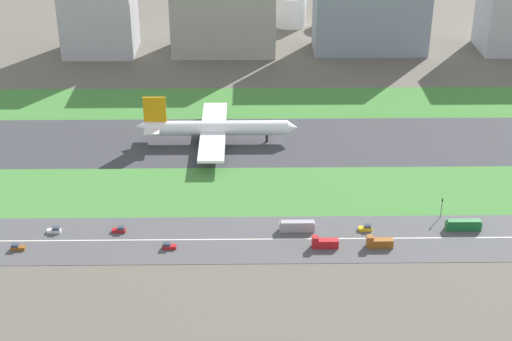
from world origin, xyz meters
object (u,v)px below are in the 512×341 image
Objects in this scene: bus_0 at (463,225)px; bus_1 at (297,226)px; traffic_light at (442,206)px; office_tower at (372,0)px; terminal_building at (98,1)px; car_2 at (169,246)px; airliner at (214,128)px; hangar_building at (223,1)px; fuel_tank_centre at (338,15)px; truck_0 at (324,243)px; fuel_tank_east at (395,14)px; car_0 at (366,228)px; truck_1 at (379,243)px; car_4 at (55,230)px; fuel_tank_west at (290,11)px; car_3 at (119,230)px; car_1 at (17,247)px.

bus_1 is at bearing 180.00° from bus_0.
office_tower reaches higher than traffic_light.
car_2 is at bearing -74.85° from terminal_building.
terminal_building is (-63.75, 114.00, 21.01)m from airliner.
hangar_building is (-77.22, 174.01, 22.88)m from traffic_light.
fuel_tank_centre reaches higher than bus_0.
fuel_tank_east is (62.96, 237.00, 5.03)m from truck_0.
bus_0 is 2.64× the size of car_0.
office_tower reaches higher than truck_0.
bus_1 is at bearing -180.00° from car_0.
truck_1 is (54.77, -78.00, -4.56)m from airliner.
truck_1 reaches higher than car_0.
truck_1 is at bearing -142.85° from traffic_light.
truck_1 is 0.72× the size of bus_1.
airliner is 14.77× the size of car_4.
hangar_building reaches higher than car_2.
terminal_building reaches higher than car_4.
car_4 is (-87.29, 10.00, -0.75)m from truck_0.
bus_1 is 0.62× the size of fuel_tank_west.
fuel_tank_east is at bearing 57.73° from airliner.
fuel_tank_east is (112.17, 237.00, 5.78)m from car_2.
truck_1 is at bearing 180.00° from car_2.
car_3 is (-66.17, 10.00, -0.75)m from truck_0.
traffic_light is 0.36× the size of fuel_tank_east.
car_4 is 190.86m from hangar_building.
fuel_tank_west is at bearing -112.52° from car_1.
hangar_building reaches higher than fuel_tank_centre.
car_4 is 0.08× the size of hangar_building.
car_1 is at bearing -127.30° from airliner.
terminal_building is at bearing 129.27° from traffic_light.
car_1 is (-96.88, 0.00, -0.75)m from truck_0.
car_2 is 194.23m from hangar_building.
terminal_building is 113.56m from fuel_tank_west.
bus_0 is 112.84m from car_3.
bus_0 reaches higher than car_4.
car_0 is 1.00× the size of car_2.
office_tower is 2.58× the size of fuel_tank_centre.
car_0 is 22.67m from bus_1.
bus_1 is (58.15, -0.00, 0.90)m from car_3.
car_1 is (-59.42, -78.00, -5.31)m from airliner.
terminal_building is at bearing 180.00° from office_tower.
bus_0 is 10.07m from traffic_light.
truck_0 is at bearing -51.28° from bus_1.
truck_0 reaches higher than car_3.
fuel_tank_west is at bearing 68.66° from car_4.
car_4 is 0.24× the size of fuel_tank_west.
airliner is at bearing 113.41° from bus_1.
traffic_light reaches higher than car_4.
truck_0 is (37.46, -78.00, -4.56)m from airliner.
truck_0 is (-46.66, -10.00, -0.15)m from bus_0.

